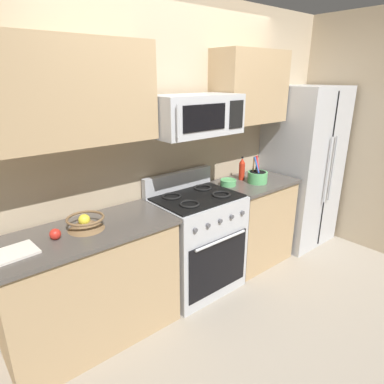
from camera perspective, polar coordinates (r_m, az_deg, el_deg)
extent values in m
plane|color=gray|center=(3.00, 9.64, -21.11)|extent=(16.00, 16.00, 0.00)
cube|color=tan|center=(3.11, -3.58, 7.55)|extent=(8.00, 0.10, 2.60)
cube|color=tan|center=(2.68, -16.87, -15.44)|extent=(1.24, 0.55, 0.88)
cube|color=#4C4742|center=(2.46, -17.89, -6.64)|extent=(1.28, 0.59, 0.03)
cube|color=#B2B5BA|center=(3.13, 0.75, -8.85)|extent=(0.76, 0.59, 0.91)
cube|color=black|center=(2.98, 4.55, -12.43)|extent=(0.67, 0.01, 0.51)
cylinder|color=#B2B5BA|center=(2.84, 5.05, -8.26)|extent=(0.57, 0.02, 0.02)
cube|color=black|center=(2.94, 0.79, -0.86)|extent=(0.73, 0.53, 0.02)
cube|color=#B2B5BA|center=(3.10, -2.37, 1.84)|extent=(0.76, 0.06, 0.18)
torus|color=black|center=(2.73, -0.43, -2.07)|extent=(0.17, 0.17, 0.02)
torus|color=black|center=(2.96, 5.02, -0.42)|extent=(0.17, 0.17, 0.02)
torus|color=black|center=(2.92, -3.51, -0.72)|extent=(0.17, 0.17, 0.02)
torus|color=black|center=(3.13, 1.86, 0.75)|extent=(0.17, 0.17, 0.02)
cylinder|color=#4C4C51|center=(2.61, 0.58, -6.57)|extent=(0.04, 0.02, 0.04)
cylinder|color=#4C4C51|center=(2.69, 2.81, -5.75)|extent=(0.04, 0.02, 0.04)
cylinder|color=#4C4C51|center=(2.78, 4.89, -4.97)|extent=(0.04, 0.02, 0.04)
cylinder|color=#4C4C51|center=(2.87, 6.85, -4.23)|extent=(0.04, 0.02, 0.04)
cylinder|color=#4C4C51|center=(2.96, 8.67, -3.53)|extent=(0.04, 0.02, 0.04)
cube|color=tan|center=(3.65, 10.29, -5.15)|extent=(0.77, 0.55, 0.88)
cube|color=#4C4742|center=(3.49, 10.73, 1.68)|extent=(0.81, 0.59, 0.03)
cube|color=#B2B5BA|center=(4.12, 18.23, 4.06)|extent=(0.79, 0.66, 1.83)
cube|color=black|center=(3.96, 22.25, 3.00)|extent=(0.01, 0.01, 1.74)
cylinder|color=#B2B5BA|center=(3.89, 22.31, 3.43)|extent=(0.02, 0.02, 0.73)
cylinder|color=#B2B5BA|center=(3.98, 23.01, 3.66)|extent=(0.02, 0.02, 0.73)
cube|color=tan|center=(4.20, 30.02, 8.12)|extent=(0.10, 8.00, 2.60)
cube|color=#B2B5BA|center=(2.80, 0.46, 13.10)|extent=(0.78, 0.40, 0.32)
cube|color=black|center=(2.60, 2.22, 12.62)|extent=(0.43, 0.01, 0.20)
cube|color=black|center=(2.84, 7.61, 13.04)|extent=(0.16, 0.01, 0.23)
cylinder|color=#B2B5BA|center=(2.40, -2.43, 12.06)|extent=(0.02, 0.02, 0.23)
cube|color=tan|center=(2.36, -21.79, 15.48)|extent=(1.27, 0.34, 0.68)
cube|color=tan|center=(3.43, 9.88, 17.30)|extent=(0.80, 0.34, 0.68)
cylinder|color=#59AD66|center=(3.41, 11.16, 2.50)|extent=(0.20, 0.20, 0.11)
cylinder|color=black|center=(3.41, 11.17, 2.64)|extent=(0.16, 0.16, 0.10)
cylinder|color=red|center=(3.38, 11.24, 4.01)|extent=(0.03, 0.07, 0.26)
cylinder|color=olive|center=(3.40, 10.45, 4.03)|extent=(0.04, 0.02, 0.24)
cylinder|color=black|center=(3.40, 10.93, 4.06)|extent=(0.06, 0.02, 0.25)
cylinder|color=blue|center=(3.35, 11.20, 3.86)|extent=(0.06, 0.08, 0.25)
cone|color=brown|center=(2.45, -17.74, -5.19)|extent=(0.25, 0.25, 0.08)
torus|color=brown|center=(2.44, -17.84, -4.30)|extent=(0.26, 0.26, 0.02)
sphere|color=red|center=(2.44, -18.04, -4.53)|extent=(0.08, 0.08, 0.08)
sphere|color=orange|center=(2.44, -17.86, -4.53)|extent=(0.07, 0.07, 0.07)
sphere|color=yellow|center=(2.44, -18.00, -4.56)|extent=(0.08, 0.08, 0.08)
sphere|color=red|center=(2.38, -22.42, -6.70)|extent=(0.07, 0.07, 0.07)
cube|color=silver|center=(2.31, -28.85, -9.34)|extent=(0.32, 0.23, 0.02)
cylinder|color=red|center=(3.48, 8.53, 3.55)|extent=(0.06, 0.06, 0.18)
cone|color=red|center=(3.45, 8.63, 5.37)|extent=(0.05, 0.05, 0.05)
cylinder|color=black|center=(3.44, 8.65, 5.89)|extent=(0.02, 0.02, 0.01)
cylinder|color=#59AD66|center=(3.29, 6.23, 1.61)|extent=(0.16, 0.16, 0.05)
torus|color=#59AD66|center=(3.28, 6.25, 2.06)|extent=(0.16, 0.16, 0.01)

